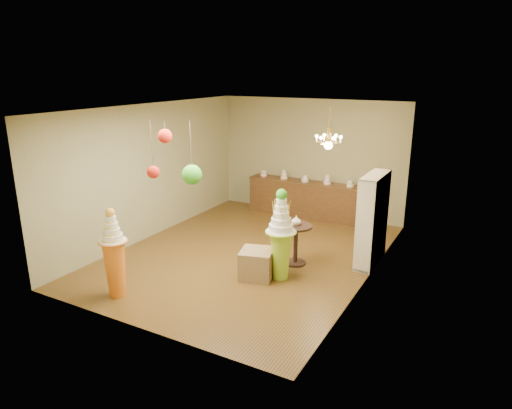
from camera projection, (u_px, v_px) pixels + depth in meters
The scene contains 17 objects.
floor at pixel (248, 254), 9.53m from camera, with size 6.50×6.50×0.00m, color #563B17.
ceiling at pixel (247, 108), 8.67m from camera, with size 6.50×6.50×0.00m, color silver.
wall_back at pixel (310, 158), 11.83m from camera, with size 5.00×0.04×3.00m, color gray.
wall_front at pixel (133, 234), 6.37m from camera, with size 5.00×0.04×3.00m, color gray.
wall_left at pixel (151, 171), 10.25m from camera, with size 0.04×6.50×3.00m, color gray.
wall_right at pixel (372, 201), 7.95m from camera, with size 0.04×6.50×3.00m, color gray.
pedestal_green at pixel (281, 243), 8.24m from camera, with size 0.55×0.55×1.70m.
pedestal_orange at pixel (115, 261), 7.61m from camera, with size 0.55×0.55×1.56m.
burlap_riser at pixel (257, 264), 8.40m from camera, with size 0.58×0.58×0.53m, color olive.
sideboard at pixel (304, 198), 11.89m from camera, with size 3.04×0.54×1.16m.
shelving_unit at pixel (373, 219), 8.87m from camera, with size 0.33×1.20×1.80m.
round_table at pixel (296, 239), 8.90m from camera, with size 0.76×0.76×0.81m.
vase at pixel (296, 220), 8.79m from camera, with size 0.18×0.18×0.19m, color silver.
pom_red_left at pixel (153, 172), 7.29m from camera, with size 0.20×0.20×0.98m.
pom_green_mid at pixel (192, 175), 7.27m from camera, with size 0.32×0.32×1.07m.
pom_red_right at pixel (165, 136), 6.93m from camera, with size 0.22×0.22×0.38m.
chandelier at pixel (328, 143), 9.08m from camera, with size 0.66×0.66×0.85m.
Camera 1 is at (4.39, -7.67, 3.71)m, focal length 32.00 mm.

